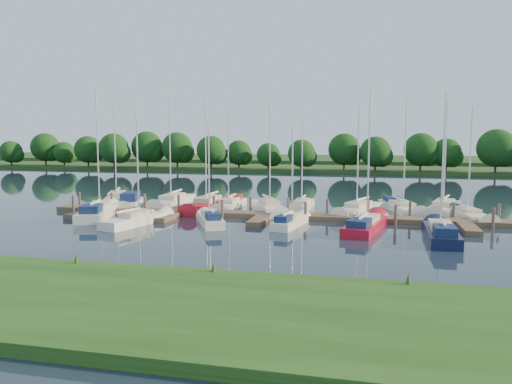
% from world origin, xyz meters
% --- Properties ---
extents(ground, '(260.00, 260.00, 0.00)m').
position_xyz_m(ground, '(0.00, 0.00, 0.00)').
color(ground, '#17232F').
rests_on(ground, ground).
extents(near_bank, '(90.00, 10.00, 0.50)m').
position_xyz_m(near_bank, '(0.00, -16.00, 0.25)').
color(near_bank, '#194212').
rests_on(near_bank, ground).
extents(dock, '(40.00, 6.00, 0.40)m').
position_xyz_m(dock, '(0.00, 7.31, 0.20)').
color(dock, brown).
rests_on(dock, ground).
extents(mooring_pilings, '(38.24, 2.84, 2.00)m').
position_xyz_m(mooring_pilings, '(0.00, 8.43, 0.60)').
color(mooring_pilings, '#473D33').
rests_on(mooring_pilings, ground).
extents(far_shore, '(180.00, 30.00, 0.60)m').
position_xyz_m(far_shore, '(0.00, 75.00, 0.30)').
color(far_shore, '#223B16').
rests_on(far_shore, ground).
extents(distant_hill, '(220.00, 40.00, 1.40)m').
position_xyz_m(distant_hill, '(0.00, 100.00, 0.70)').
color(distant_hill, '#315324').
rests_on(distant_hill, ground).
extents(treeline, '(146.09, 10.16, 8.25)m').
position_xyz_m(treeline, '(0.27, 61.94, 4.06)').
color(treeline, '#38281C').
rests_on(treeline, ground).
extents(sailboat_n_0, '(4.61, 8.44, 10.92)m').
position_xyz_m(sailboat_n_0, '(-17.47, 13.85, 0.28)').
color(sailboat_n_0, white).
rests_on(sailboat_n_0, ground).
extents(motorboat, '(3.22, 6.49, 1.84)m').
position_xyz_m(motorboat, '(-14.52, 11.12, 0.37)').
color(motorboat, white).
rests_on(motorboat, ground).
extents(sailboat_n_2, '(2.46, 9.18, 11.65)m').
position_xyz_m(sailboat_n_2, '(-10.92, 13.14, 0.28)').
color(sailboat_n_2, white).
rests_on(sailboat_n_2, ground).
extents(sailboat_n_3, '(2.56, 9.00, 11.53)m').
position_xyz_m(sailboat_n_3, '(-6.48, 11.29, 0.28)').
color(sailboat_n_3, '#B61025').
rests_on(sailboat_n_3, ground).
extents(sailboat_n_4, '(1.85, 7.49, 9.59)m').
position_xyz_m(sailboat_n_4, '(-4.61, 12.54, 0.31)').
color(sailboat_n_4, white).
rests_on(sailboat_n_4, ground).
extents(sailboat_n_5, '(4.73, 7.84, 10.40)m').
position_xyz_m(sailboat_n_5, '(-0.36, 10.98, 0.28)').
color(sailboat_n_5, white).
rests_on(sailboat_n_5, ground).
extents(sailboat_n_6, '(1.71, 6.99, 8.95)m').
position_xyz_m(sailboat_n_6, '(2.35, 13.72, 0.27)').
color(sailboat_n_6, white).
rests_on(sailboat_n_6, ground).
extents(sailboat_n_7, '(4.22, 8.02, 10.35)m').
position_xyz_m(sailboat_n_7, '(7.73, 11.89, 0.28)').
color(sailboat_n_7, white).
rests_on(sailboat_n_7, ground).
extents(sailboat_n_8, '(4.05, 8.78, 10.95)m').
position_xyz_m(sailboat_n_8, '(11.72, 14.45, 0.30)').
color(sailboat_n_8, white).
rests_on(sailboat_n_8, ground).
extents(sailboat_n_9, '(3.92, 8.40, 10.77)m').
position_xyz_m(sailboat_n_9, '(15.41, 14.15, 0.28)').
color(sailboat_n_9, white).
rests_on(sailboat_n_9, ground).
extents(sailboat_n_10, '(3.58, 7.80, 9.83)m').
position_xyz_m(sailboat_n_10, '(16.81, 11.30, 0.31)').
color(sailboat_n_10, white).
rests_on(sailboat_n_10, ground).
extents(sailboat_s_0, '(4.30, 9.02, 11.55)m').
position_xyz_m(sailboat_s_0, '(-14.37, 4.92, 0.34)').
color(sailboat_s_0, white).
rests_on(sailboat_s_0, ground).
extents(sailboat_s_1, '(3.21, 7.43, 9.54)m').
position_xyz_m(sailboat_s_1, '(-9.35, 2.18, 0.28)').
color(sailboat_s_1, white).
rests_on(sailboat_s_1, ground).
extents(sailboat_s_2, '(3.83, 6.21, 8.40)m').
position_xyz_m(sailboat_s_2, '(-3.64, 3.52, 0.33)').
color(sailboat_s_2, white).
rests_on(sailboat_s_2, ground).
extents(sailboat_s_3, '(2.30, 6.18, 7.98)m').
position_xyz_m(sailboat_s_3, '(2.77, 4.12, 0.32)').
color(sailboat_s_3, white).
rests_on(sailboat_s_3, ground).
extents(sailboat_s_4, '(3.37, 8.63, 10.80)m').
position_xyz_m(sailboat_s_4, '(8.54, 4.02, 0.32)').
color(sailboat_s_4, '#B61025').
rests_on(sailboat_s_4, ground).
extents(sailboat_s_5, '(2.07, 8.10, 10.45)m').
position_xyz_m(sailboat_s_5, '(13.59, 1.61, 0.33)').
color(sailboat_s_5, '#101538').
rests_on(sailboat_s_5, ground).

